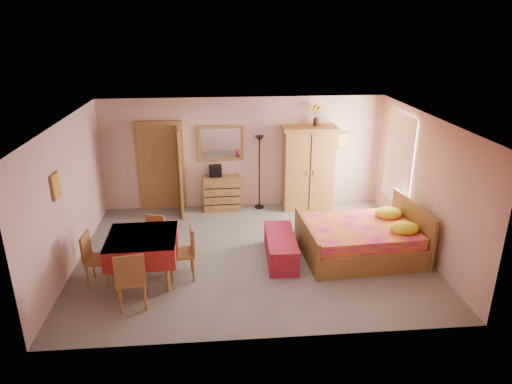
{
  "coord_description": "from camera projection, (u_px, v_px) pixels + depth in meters",
  "views": [
    {
      "loc": [
        -0.61,
        -7.75,
        4.18
      ],
      "look_at": [
        0.1,
        0.3,
        1.15
      ],
      "focal_mm": 32.0,
      "sensor_mm": 36.0,
      "label": 1
    }
  ],
  "objects": [
    {
      "name": "ceiling",
      "position": [
        252.0,
        119.0,
        7.83
      ],
      "size": [
        6.5,
        6.5,
        0.0
      ],
      "primitive_type": "plane",
      "rotation": [
        3.14,
        0.0,
        0.0
      ],
      "color": "brown",
      "rests_on": "wall_back"
    },
    {
      "name": "window",
      "position": [
        399.0,
        159.0,
        9.62
      ],
      "size": [
        0.08,
        1.4,
        1.95
      ],
      "primitive_type": "cube",
      "color": "white",
      "rests_on": "wall_right"
    },
    {
      "name": "chair_north",
      "position": [
        152.0,
        239.0,
        8.4
      ],
      "size": [
        0.48,
        0.48,
        0.83
      ],
      "primitive_type": "cube",
      "rotation": [
        0.0,
        0.0,
        2.81
      ],
      "color": "olive",
      "rests_on": "floor"
    },
    {
      "name": "floor",
      "position": [
        252.0,
        254.0,
        8.75
      ],
      "size": [
        6.5,
        6.5,
        0.0
      ],
      "primitive_type": "plane",
      "color": "slate",
      "rests_on": "ground"
    },
    {
      "name": "wall_back",
      "position": [
        243.0,
        153.0,
        10.62
      ],
      "size": [
        6.5,
        0.1,
        2.6
      ],
      "primitive_type": "cube",
      "color": "tan",
      "rests_on": "floor"
    },
    {
      "name": "stereo",
      "position": [
        215.0,
        171.0,
        10.54
      ],
      "size": [
        0.3,
        0.23,
        0.26
      ],
      "primitive_type": "cube",
      "rotation": [
        0.0,
        0.0,
        0.06
      ],
      "color": "black",
      "rests_on": "chest_of_drawers"
    },
    {
      "name": "chest_of_drawers",
      "position": [
        222.0,
        193.0,
        10.68
      ],
      "size": [
        0.86,
        0.45,
        0.8
      ],
      "primitive_type": "cube",
      "rotation": [
        0.0,
        0.0,
        0.02
      ],
      "color": "#905E31",
      "rests_on": "floor"
    },
    {
      "name": "wall_mirror",
      "position": [
        221.0,
        143.0,
        10.48
      ],
      "size": [
        1.05,
        0.1,
        0.83
      ],
      "primitive_type": "cube",
      "rotation": [
        0.0,
        0.0,
        0.04
      ],
      "color": "silver",
      "rests_on": "wall_back"
    },
    {
      "name": "wall_left",
      "position": [
        68.0,
        196.0,
        8.02
      ],
      "size": [
        0.1,
        5.0,
        2.6
      ],
      "primitive_type": "cube",
      "color": "tan",
      "rests_on": "floor"
    },
    {
      "name": "picture_left",
      "position": [
        55.0,
        186.0,
        7.33
      ],
      "size": [
        0.04,
        0.32,
        0.42
      ],
      "primitive_type": "cube",
      "color": "orange",
      "rests_on": "wall_left"
    },
    {
      "name": "picture_back",
      "position": [
        343.0,
        141.0,
        10.7
      ],
      "size": [
        0.3,
        0.04,
        0.4
      ],
      "primitive_type": "cube",
      "color": "#D8BF59",
      "rests_on": "wall_back"
    },
    {
      "name": "wardrobe",
      "position": [
        308.0,
        168.0,
        10.59
      ],
      "size": [
        1.26,
        0.65,
        1.96
      ],
      "primitive_type": "cube",
      "rotation": [
        0.0,
        0.0,
        0.01
      ],
      "color": "#A46D37",
      "rests_on": "floor"
    },
    {
      "name": "floor_lamp",
      "position": [
        259.0,
        173.0,
        10.61
      ],
      "size": [
        0.28,
        0.28,
        1.75
      ],
      "primitive_type": "cube",
      "rotation": [
        0.0,
        0.0,
        -0.32
      ],
      "color": "black",
      "rests_on": "floor"
    },
    {
      "name": "chair_south",
      "position": [
        131.0,
        278.0,
        6.98
      ],
      "size": [
        0.52,
        0.52,
        0.99
      ],
      "primitive_type": "cube",
      "rotation": [
        0.0,
        0.0,
        0.17
      ],
      "color": "#995F34",
      "rests_on": "floor"
    },
    {
      "name": "wall_right",
      "position": [
        424.0,
        185.0,
        8.56
      ],
      "size": [
        0.1,
        5.0,
        2.6
      ],
      "primitive_type": "cube",
      "color": "tan",
      "rests_on": "floor"
    },
    {
      "name": "doorway",
      "position": [
        162.0,
        167.0,
        10.53
      ],
      "size": [
        1.06,
        0.12,
        2.15
      ],
      "primitive_type": "cube",
      "color": "#9E6B35",
      "rests_on": "floor"
    },
    {
      "name": "bench",
      "position": [
        281.0,
        247.0,
        8.48
      ],
      "size": [
        0.57,
        1.43,
        0.47
      ],
      "primitive_type": "cube",
      "rotation": [
        0.0,
        0.0,
        -0.03
      ],
      "color": "maroon",
      "rests_on": "floor"
    },
    {
      "name": "bed",
      "position": [
        360.0,
        231.0,
        8.55
      ],
      "size": [
        2.25,
        1.82,
        1.0
      ],
      "primitive_type": "cube",
      "rotation": [
        0.0,
        0.0,
        0.06
      ],
      "color": "#B91272",
      "rests_on": "floor"
    },
    {
      "name": "chair_east",
      "position": [
        181.0,
        252.0,
        7.79
      ],
      "size": [
        0.49,
        0.49,
        0.96
      ],
      "primitive_type": "cube",
      "rotation": [
        0.0,
        0.0,
        1.7
      ],
      "color": "olive",
      "rests_on": "floor"
    },
    {
      "name": "dining_table",
      "position": [
        144.0,
        258.0,
        7.73
      ],
      "size": [
        1.17,
        1.17,
        0.83
      ],
      "primitive_type": "cube",
      "rotation": [
        0.0,
        0.0,
        0.03
      ],
      "color": "maroon",
      "rests_on": "floor"
    },
    {
      "name": "wall_front",
      "position": [
        267.0,
        256.0,
        5.96
      ],
      "size": [
        6.5,
        0.1,
        2.6
      ],
      "primitive_type": "cube",
      "color": "tan",
      "rests_on": "floor"
    },
    {
      "name": "sunflower_vase",
      "position": [
        316.0,
        115.0,
        10.25
      ],
      "size": [
        0.19,
        0.19,
        0.47
      ],
      "primitive_type": "cube",
      "rotation": [
        0.0,
        0.0,
        0.02
      ],
      "color": "gold",
      "rests_on": "wardrobe"
    },
    {
      "name": "chair_west",
      "position": [
        99.0,
        259.0,
        7.62
      ],
      "size": [
        0.44,
        0.44,
        0.91
      ],
      "primitive_type": "cube",
      "rotation": [
        0.0,
        0.0,
        -1.63
      ],
      "color": "#A56E38",
      "rests_on": "floor"
    }
  ]
}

